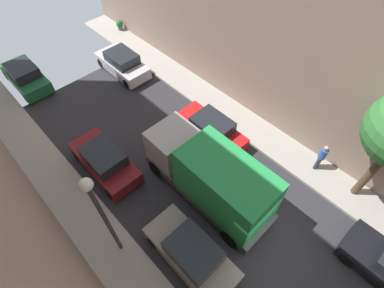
{
  "coord_description": "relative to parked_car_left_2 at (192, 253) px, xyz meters",
  "views": [
    {
      "loc": [
        -5.33,
        -0.82,
        12.76
      ],
      "look_at": [
        1.4,
        6.19,
        0.5
      ],
      "focal_mm": 26.99,
      "sensor_mm": 36.0,
      "label": 1
    }
  ],
  "objects": [
    {
      "name": "ground",
      "position": [
        2.7,
        -1.95,
        -0.72
      ],
      "size": [
        32.0,
        32.0,
        0.0
      ],
      "primitive_type": "plane",
      "color": "#2D2D33"
    },
    {
      "name": "pedestrian",
      "position": [
        7.92,
        -1.14,
        0.35
      ],
      "size": [
        0.4,
        0.36,
        1.72
      ],
      "color": "#2D334C",
      "rests_on": "sidewalk_right"
    },
    {
      "name": "parked_car_right_4",
      "position": [
        5.4,
        12.52,
        0.0
      ],
      "size": [
        1.78,
        4.2,
        1.57
      ],
      "color": "silver",
      "rests_on": "ground"
    },
    {
      "name": "parked_car_left_4",
      "position": [
        0.0,
        15.8,
        0.0
      ],
      "size": [
        1.78,
        4.2,
        1.57
      ],
      "color": "#1E6638",
      "rests_on": "ground"
    },
    {
      "name": "potted_plant_1",
      "position": [
        8.33,
        17.07,
        -0.15
      ],
      "size": [
        0.53,
        0.53,
        0.78
      ],
      "color": "slate",
      "rests_on": "sidewalk_right"
    },
    {
      "name": "sidewalk_right",
      "position": [
        7.7,
        -1.95,
        -0.64
      ],
      "size": [
        2.0,
        44.0,
        0.15
      ],
      "primitive_type": "cube",
      "color": "#A8A399",
      "rests_on": "ground"
    },
    {
      "name": "parked_car_left_2",
      "position": [
        0.0,
        0.0,
        0.0
      ],
      "size": [
        1.78,
        4.2,
        1.57
      ],
      "color": "gray",
      "rests_on": "ground"
    },
    {
      "name": "lamp_post",
      "position": [
        -1.9,
        2.47,
        3.05
      ],
      "size": [
        0.44,
        0.44,
        5.51
      ],
      "color": "#333338",
      "rests_on": "sidewalk_left"
    },
    {
      "name": "delivery_truck",
      "position": [
        2.7,
        1.57,
        1.07
      ],
      "size": [
        2.26,
        6.6,
        3.38
      ],
      "color": "#4C4C51",
      "rests_on": "ground"
    },
    {
      "name": "parked_car_right_3",
      "position": [
        5.4,
        4.13,
        0.0
      ],
      "size": [
        1.78,
        4.2,
        1.57
      ],
      "color": "red",
      "rests_on": "ground"
    },
    {
      "name": "parked_car_left_3",
      "position": [
        0.0,
        6.4,
        0.0
      ],
      "size": [
        1.78,
        4.2,
        1.57
      ],
      "color": "maroon",
      "rests_on": "ground"
    }
  ]
}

